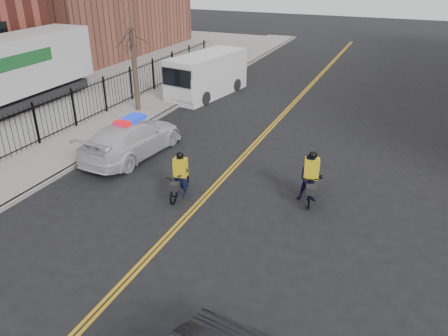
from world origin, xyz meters
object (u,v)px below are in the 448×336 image
at_px(cargo_van, 205,76).
at_px(cyclist_far, 310,182).
at_px(police_cruiser, 132,138).
at_px(cyclist_near, 181,181).

height_order(cargo_van, cyclist_far, cargo_van).
bearing_deg(police_cruiser, cyclist_near, 150.57).
xyz_separation_m(police_cruiser, cargo_van, (-1.04, 9.60, 0.46)).
bearing_deg(police_cruiser, cyclist_far, 177.34).
height_order(cyclist_near, cyclist_far, cyclist_far).
distance_m(police_cruiser, cyclist_near, 4.43).
distance_m(cargo_van, cyclist_near, 12.94).
relative_size(police_cruiser, cargo_van, 0.86).
xyz_separation_m(cargo_van, cyclist_far, (9.03, -10.52, -0.48)).
xyz_separation_m(cargo_van, cyclist_near, (4.73, -12.03, -0.63)).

